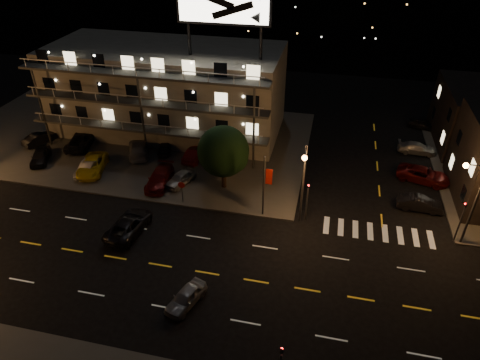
% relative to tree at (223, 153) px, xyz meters
% --- Properties ---
extents(ground, '(140.00, 140.00, 0.00)m').
position_rel_tree_xyz_m(ground, '(-0.23, -12.09, -4.15)').
color(ground, black).
rests_on(ground, ground).
extents(curb_nw, '(44.00, 24.00, 0.15)m').
position_rel_tree_xyz_m(curb_nw, '(-14.23, 7.91, -4.08)').
color(curb_nw, '#3E3E3B').
rests_on(curb_nw, ground).
extents(motel, '(28.00, 13.80, 18.10)m').
position_rel_tree_xyz_m(motel, '(-10.18, 11.79, 1.19)').
color(motel, '#9C9588').
rests_on(motel, ground).
extents(streetlight_nc, '(0.44, 1.92, 8.00)m').
position_rel_tree_xyz_m(streetlight_nc, '(8.27, -4.16, 0.81)').
color(streetlight_nc, '#2D2D30').
rests_on(streetlight_nc, ground).
extents(streetlight_ne, '(1.92, 0.44, 8.00)m').
position_rel_tree_xyz_m(streetlight_ne, '(21.90, -3.79, 0.81)').
color(streetlight_ne, '#2D2D30').
rests_on(streetlight_ne, ground).
extents(signal_nw, '(0.20, 0.27, 4.60)m').
position_rel_tree_xyz_m(signal_nw, '(8.77, -3.59, -1.58)').
color(signal_nw, '#2D2D30').
rests_on(signal_nw, ground).
extents(signal_ne, '(0.27, 0.20, 4.60)m').
position_rel_tree_xyz_m(signal_ne, '(21.76, -3.59, -1.58)').
color(signal_ne, '#2D2D30').
rests_on(signal_ne, ground).
extents(banner_north, '(0.83, 0.16, 6.40)m').
position_rel_tree_xyz_m(banner_north, '(4.85, -3.69, -0.72)').
color(banner_north, '#2D2D30').
rests_on(banner_north, ground).
extents(stop_sign, '(0.91, 0.11, 2.61)m').
position_rel_tree_xyz_m(stop_sign, '(-3.23, -3.52, -2.44)').
color(stop_sign, '#2D2D30').
rests_on(stop_sign, ground).
extents(tree, '(5.35, 5.15, 6.74)m').
position_rel_tree_xyz_m(tree, '(0.00, 0.00, 0.00)').
color(tree, black).
rests_on(tree, curb_nw).
extents(lot_car_0, '(3.09, 4.54, 1.44)m').
position_rel_tree_xyz_m(lot_car_0, '(-21.45, 0.33, -3.28)').
color(lot_car_0, black).
rests_on(lot_car_0, curb_nw).
extents(lot_car_1, '(1.47, 4.07, 1.33)m').
position_rel_tree_xyz_m(lot_car_1, '(-14.94, -0.65, -3.33)').
color(lot_car_1, gray).
rests_on(lot_car_1, curb_nw).
extents(lot_car_2, '(3.60, 5.75, 1.48)m').
position_rel_tree_xyz_m(lot_car_2, '(-14.68, -0.27, -3.26)').
color(lot_car_2, gold).
rests_on(lot_car_2, curb_nw).
extents(lot_car_3, '(2.40, 5.22, 1.48)m').
position_rel_tree_xyz_m(lot_car_3, '(-6.58, -1.08, -3.26)').
color(lot_car_3, '#520C0B').
rests_on(lot_car_3, curb_nw).
extents(lot_car_4, '(2.76, 4.08, 1.29)m').
position_rel_tree_xyz_m(lot_car_4, '(-4.51, -0.50, -3.36)').
color(lot_car_4, gray).
rests_on(lot_car_4, curb_nw).
extents(lot_car_5, '(2.87, 4.28, 1.34)m').
position_rel_tree_xyz_m(lot_car_5, '(-24.14, 4.10, -3.33)').
color(lot_car_5, black).
rests_on(lot_car_5, curb_nw).
extents(lot_car_6, '(3.54, 5.88, 1.53)m').
position_rel_tree_xyz_m(lot_car_6, '(-18.85, 4.55, -3.24)').
color(lot_car_6, black).
rests_on(lot_car_6, curb_nw).
extents(lot_car_7, '(4.18, 5.73, 1.54)m').
position_rel_tree_xyz_m(lot_car_7, '(-11.31, 4.26, -3.23)').
color(lot_car_7, gray).
rests_on(lot_car_7, curb_nw).
extents(lot_car_8, '(2.27, 3.82, 1.22)m').
position_rel_tree_xyz_m(lot_car_8, '(-8.53, 5.41, -3.39)').
color(lot_car_8, black).
rests_on(lot_car_8, curb_nw).
extents(lot_car_9, '(2.14, 4.57, 1.45)m').
position_rel_tree_xyz_m(lot_car_9, '(-4.45, 4.66, -3.28)').
color(lot_car_9, '#520C0B').
rests_on(lot_car_9, curb_nw).
extents(side_car_0, '(4.30, 1.68, 1.39)m').
position_rel_tree_xyz_m(side_car_0, '(19.30, 0.50, -3.45)').
color(side_car_0, black).
rests_on(side_car_0, ground).
extents(side_car_1, '(5.84, 3.82, 1.49)m').
position_rel_tree_xyz_m(side_car_1, '(20.27, 5.86, -3.40)').
color(side_car_1, '#520C0B').
rests_on(side_car_1, ground).
extents(side_car_2, '(4.46, 1.94, 1.28)m').
position_rel_tree_xyz_m(side_car_2, '(20.35, 11.98, -3.51)').
color(side_car_2, gray).
rests_on(side_car_2, ground).
extents(side_car_3, '(3.99, 2.75, 1.26)m').
position_rel_tree_xyz_m(side_car_3, '(21.83, 18.98, -3.52)').
color(side_car_3, black).
rests_on(side_car_3, ground).
extents(road_car_east, '(2.66, 4.04, 1.28)m').
position_rel_tree_xyz_m(road_car_east, '(1.14, -15.38, -3.51)').
color(road_car_east, gray).
rests_on(road_car_east, ground).
extents(road_car_west, '(3.06, 5.63, 1.50)m').
position_rel_tree_xyz_m(road_car_west, '(-6.48, -8.67, -3.40)').
color(road_car_west, black).
rests_on(road_car_west, ground).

